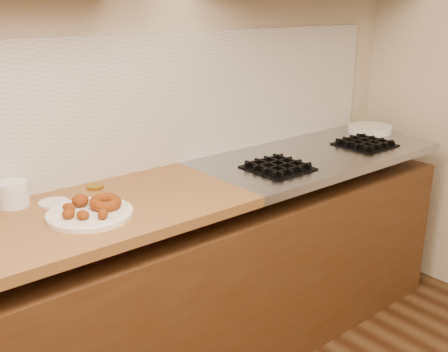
{
  "coord_description": "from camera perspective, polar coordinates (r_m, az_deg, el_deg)",
  "views": [
    {
      "loc": [
        -0.83,
        -0.0,
        1.63
      ],
      "look_at": [
        0.49,
        1.61,
        0.93
      ],
      "focal_mm": 42.0,
      "sensor_mm": 36.0,
      "label": 1
    }
  ],
  "objects": [
    {
      "name": "stovetop",
      "position": [
        2.71,
        9.91,
        2.2
      ],
      "size": [
        1.3,
        0.62,
        0.04
      ],
      "primitive_type": "cube",
      "color": "#9EA0A5",
      "rests_on": "base_cabinet"
    },
    {
      "name": "brass_jar_lid",
      "position": [
        2.21,
        -13.85,
        -1.16
      ],
      "size": [
        0.07,
        0.07,
        0.01
      ],
      "primitive_type": "cylinder",
      "rotation": [
        0.0,
        0.0,
        -0.01
      ],
      "color": "#AA8118",
      "rests_on": "butcher_block"
    },
    {
      "name": "base_cabinet",
      "position": [
        2.26,
        -11.23,
        -15.26
      ],
      "size": [
        3.6,
        0.6,
        0.77
      ],
      "primitive_type": "cube",
      "color": "#4C2D18",
      "rests_on": "floor"
    },
    {
      "name": "wall_back",
      "position": [
        2.19,
        -16.77,
        10.43
      ],
      "size": [
        4.0,
        0.02,
        2.7
      ],
      "primitive_type": "cube",
      "color": "beige",
      "rests_on": "ground"
    },
    {
      "name": "ring_donut",
      "position": [
        1.94,
        -12.81,
        -2.83
      ],
      "size": [
        0.14,
        0.14,
        0.05
      ],
      "primitive_type": "torus",
      "rotation": [
        0.1,
        0.0,
        0.19
      ],
      "color": "#7C3207",
      "rests_on": "donut_plate"
    },
    {
      "name": "fried_dough_chunks",
      "position": [
        1.92,
        -15.38,
        -3.3
      ],
      "size": [
        0.14,
        0.22,
        0.05
      ],
      "color": "#7C3207",
      "rests_on": "donut_plate"
    },
    {
      "name": "backsplash",
      "position": [
        2.2,
        -16.28,
        6.54
      ],
      "size": [
        3.6,
        0.02,
        0.6
      ],
      "primitive_type": "cube",
      "color": "beige",
      "rests_on": "wall_back"
    },
    {
      "name": "donut_plate",
      "position": [
        1.93,
        -14.39,
        -4.03
      ],
      "size": [
        0.3,
        0.3,
        0.02
      ],
      "primitive_type": "cylinder",
      "color": "white",
      "rests_on": "butcher_block"
    },
    {
      "name": "burner_grates",
      "position": [
        2.64,
        10.9,
        2.38
      ],
      "size": [
        0.91,
        0.26,
        0.03
      ],
      "color": "black",
      "rests_on": "stovetop"
    },
    {
      "name": "plate_stack",
      "position": [
        3.2,
        15.58,
        4.99
      ],
      "size": [
        0.25,
        0.25,
        0.04
      ],
      "color": "silver",
      "rests_on": "stovetop"
    },
    {
      "name": "tub_lid",
      "position": [
        2.09,
        -18.04,
        -2.76
      ],
      "size": [
        0.13,
        0.13,
        0.01
      ],
      "primitive_type": "cylinder",
      "rotation": [
        0.0,
        0.0,
        -0.15
      ],
      "color": "silver",
      "rests_on": "butcher_block"
    },
    {
      "name": "plastic_tub",
      "position": [
        2.1,
        -21.99,
        -1.82
      ],
      "size": [
        0.14,
        0.14,
        0.1
      ],
      "primitive_type": "cylinder",
      "rotation": [
        0.0,
        0.0,
        0.28
      ],
      "color": "silver",
      "rests_on": "butcher_block"
    }
  ]
}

